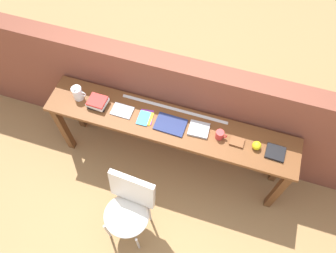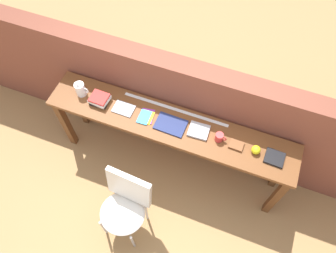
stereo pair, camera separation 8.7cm
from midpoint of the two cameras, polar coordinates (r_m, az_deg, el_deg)
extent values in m
plane|color=#9E7547|center=(3.82, -1.82, -10.01)|extent=(40.00, 40.00, 0.00)
cube|color=brown|center=(3.49, 1.24, 3.40)|extent=(6.00, 0.20, 1.36)
cube|color=brown|center=(3.16, -0.51, 0.36)|extent=(2.50, 0.44, 0.04)
cube|color=#5B341A|center=(3.85, -18.34, -0.34)|extent=(0.07, 0.07, 0.84)
cube|color=#5B341A|center=(3.51, 17.85, -10.64)|extent=(0.07, 0.07, 0.84)
cube|color=#5B341A|center=(3.97, -16.30, 3.45)|extent=(0.07, 0.07, 0.84)
cube|color=#5B341A|center=(3.65, 18.57, -6.06)|extent=(0.07, 0.07, 0.84)
ellipsoid|color=silver|center=(3.27, -8.05, -15.16)|extent=(0.46, 0.45, 0.08)
cube|color=silver|center=(3.09, -7.07, -10.84)|extent=(0.45, 0.13, 0.40)
cylinder|color=#B2B2B7|center=(3.52, -11.21, -17.45)|extent=(0.02, 0.02, 0.41)
cylinder|color=#B2B2B7|center=(3.45, -6.09, -19.61)|extent=(0.02, 0.02, 0.41)
cylinder|color=#B2B2B7|center=(3.57, -8.90, -12.97)|extent=(0.02, 0.02, 0.41)
cylinder|color=#B2B2B7|center=(3.51, -3.91, -14.95)|extent=(0.02, 0.02, 0.41)
cylinder|color=white|center=(3.39, -16.17, 5.58)|extent=(0.10, 0.10, 0.15)
cone|color=white|center=(3.31, -16.76, 6.06)|extent=(0.04, 0.03, 0.04)
torus|color=white|center=(3.35, -15.34, 5.46)|extent=(0.07, 0.01, 0.07)
cube|color=black|center=(3.34, -12.82, 3.93)|extent=(0.19, 0.17, 0.03)
cube|color=white|center=(3.31, -12.91, 4.13)|extent=(0.20, 0.18, 0.03)
cube|color=red|center=(3.29, -12.99, 4.39)|extent=(0.18, 0.16, 0.02)
cube|color=#9E9EA3|center=(3.25, -8.71, 2.72)|extent=(0.21, 0.15, 0.01)
cube|color=orange|center=(3.19, -4.90, 1.48)|extent=(0.13, 0.16, 0.00)
cube|color=purple|center=(3.19, -4.61, 1.67)|extent=(0.15, 0.18, 0.00)
cube|color=yellow|center=(3.18, -4.55, 1.49)|extent=(0.11, 0.15, 0.00)
cube|color=#3399D8|center=(3.18, -5.06, 1.46)|extent=(0.11, 0.17, 0.00)
cube|color=navy|center=(3.13, -0.35, 0.34)|extent=(0.30, 0.21, 0.02)
cube|color=#9E9EA3|center=(3.11, 4.60, -0.50)|extent=(0.20, 0.18, 0.03)
cylinder|color=red|center=(3.06, 8.17, -1.44)|extent=(0.08, 0.08, 0.09)
torus|color=red|center=(3.06, 8.96, -1.66)|extent=(0.06, 0.01, 0.06)
cube|color=brown|center=(3.09, 11.13, -2.65)|extent=(0.13, 0.10, 0.02)
sphere|color=yellow|center=(3.08, 14.41, -3.25)|extent=(0.08, 0.08, 0.08)
cube|color=black|center=(3.13, 17.43, -4.36)|extent=(0.18, 0.16, 0.02)
cube|color=silver|center=(3.23, 0.31, 3.04)|extent=(1.09, 0.03, 0.00)
camera|label=1|loc=(0.04, -90.80, -1.35)|focal=35.00mm
camera|label=2|loc=(0.04, 89.20, 1.35)|focal=35.00mm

